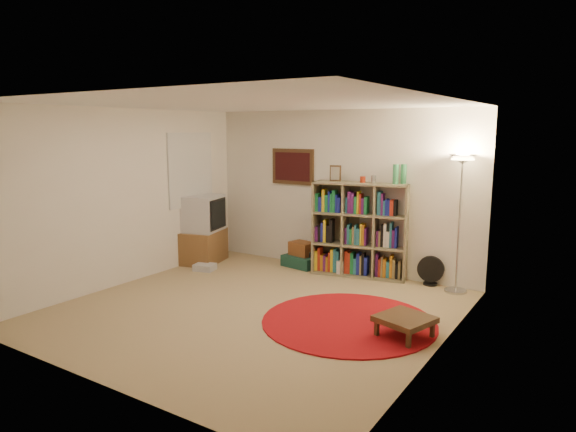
% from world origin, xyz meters
% --- Properties ---
extents(room, '(4.54, 4.54, 2.54)m').
position_xyz_m(room, '(-0.05, 0.05, 1.26)').
color(room, tan).
rests_on(room, ground).
extents(bookshelf, '(1.48, 0.67, 1.71)m').
position_xyz_m(bookshelf, '(0.42, 2.09, 0.69)').
color(bookshelf, '#7C7253').
rests_on(bookshelf, ground).
extents(floor_lamp, '(0.45, 0.45, 1.88)m').
position_xyz_m(floor_lamp, '(1.90, 2.05, 1.56)').
color(floor_lamp, '#B6B6BA').
rests_on(floor_lamp, ground).
extents(floor_fan, '(0.38, 0.23, 0.43)m').
position_xyz_m(floor_fan, '(1.51, 2.16, 0.21)').
color(floor_fan, black).
rests_on(floor_fan, ground).
extents(tv_stand, '(0.71, 0.88, 1.13)m').
position_xyz_m(tv_stand, '(-2.08, 1.41, 0.54)').
color(tv_stand, brown).
rests_on(tv_stand, ground).
extents(dvd_box, '(0.36, 0.32, 0.10)m').
position_xyz_m(dvd_box, '(-1.73, 1.02, 0.05)').
color(dvd_box, silver).
rests_on(dvd_box, ground).
extents(suitcase, '(0.61, 0.45, 0.18)m').
position_xyz_m(suitcase, '(-0.57, 2.03, 0.09)').
color(suitcase, '#163C32').
rests_on(suitcase, ground).
extents(wicker_basket, '(0.43, 0.35, 0.22)m').
position_xyz_m(wicker_basket, '(-0.57, 2.07, 0.29)').
color(wicker_basket, brown).
rests_on(wicker_basket, suitcase).
extents(duffel_bag, '(0.47, 0.42, 0.27)m').
position_xyz_m(duffel_bag, '(-0.23, 2.11, 0.13)').
color(duffel_bag, black).
rests_on(duffel_bag, ground).
extents(paper_towel, '(0.14, 0.14, 0.23)m').
position_xyz_m(paper_towel, '(0.20, 1.91, 0.11)').
color(paper_towel, white).
rests_on(paper_towel, ground).
extents(red_rug, '(2.01, 2.01, 0.02)m').
position_xyz_m(red_rug, '(1.16, 0.25, 0.01)').
color(red_rug, maroon).
rests_on(red_rug, ground).
extents(side_table, '(0.65, 0.65, 0.24)m').
position_xyz_m(side_table, '(1.86, 0.17, 0.20)').
color(side_table, '#3B2514').
rests_on(side_table, ground).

